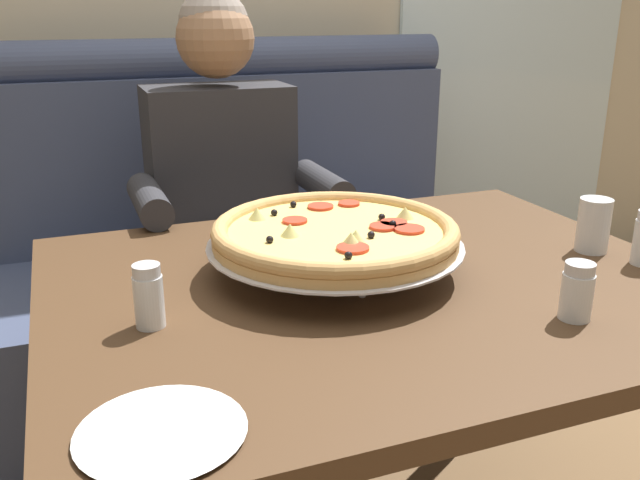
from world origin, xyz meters
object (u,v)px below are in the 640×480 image
Objects in this scene: dining_table at (374,318)px; shaker_oregano at (149,300)px; diner_main at (230,204)px; plate_near_left at (161,427)px; booth_bench at (248,270)px; drinking_glass at (593,228)px; shaker_pepper_flakes at (577,295)px; pizza at (335,234)px; patio_chair at (455,142)px.

dining_table is 0.45m from shaker_oregano.
diner_main reaches higher than plate_near_left.
booth_bench is 13.79× the size of drinking_glass.
dining_table is 10.71× the size of drinking_glass.
shaker_pepper_flakes is 0.93× the size of shaker_oregano.
diner_main is 11.07× the size of drinking_glass.
diner_main reaches higher than pizza.
booth_bench reaches higher than drinking_glass.
shaker_pepper_flakes is 0.86× the size of drinking_glass.
diner_main is 2.56× the size of pizza.
diner_main is 0.64m from pizza.
diner_main is 1.48× the size of patio_chair.
shaker_pepper_flakes is at bearing -70.16° from diner_main.
shaker_pepper_flakes is (0.23, -0.28, 0.12)m from dining_table.
dining_table is 2.48× the size of pizza.
pizza is at bearing 17.02° from shaker_oregano.
booth_bench is 1.87m from patio_chair.
plate_near_left is (-0.03, -0.31, -0.04)m from shaker_oregano.
booth_bench is 0.99m from dining_table.
booth_bench is at bearing 66.72° from diner_main.
dining_table is (0.00, -0.95, 0.25)m from booth_bench.
booth_bench is at bearing 116.96° from drinking_glass.
shaker_oregano is 0.93m from drinking_glass.
plate_near_left is 0.25× the size of patio_chair.
plate_near_left is (-0.40, -0.42, -0.07)m from pizza.
plate_near_left is (-0.46, -1.32, 0.34)m from booth_bench.
dining_table is 2.56m from patio_chair.
booth_bench reaches higher than shaker_oregano.
booth_bench is 1.16m from drinking_glass.
patio_chair reaches higher than dining_table.
dining_table is at bearing -125.45° from patio_chair.
pizza is 4.64× the size of shaker_oregano.
drinking_glass is 0.13× the size of patio_chair.
patio_chair is (1.48, 2.09, -0.12)m from dining_table.
drinking_glass is (0.61, -0.71, 0.07)m from diner_main.
patio_chair is at bearing 62.14° from shaker_pepper_flakes.
dining_table is 1.43× the size of patio_chair.
pizza is (0.06, -0.63, 0.10)m from diner_main.
shaker_oregano is 2.88m from patio_chair.
diner_main is at bearing 71.75° from plate_near_left.
shaker_oregano is at bearing -178.14° from drinking_glass.
booth_bench is 3.19× the size of pizza.
pizza reaches higher than shaker_pepper_flakes.
diner_main is 1.11m from plate_near_left.
booth_bench is at bearing -142.69° from patio_chair.
shaker_oregano is (-0.37, -0.11, -0.03)m from pizza.
booth_bench reaches higher than pizza.
diner_main is 2.13m from patio_chair.
patio_chair is at bearing 64.91° from drinking_glass.
drinking_glass is at bearing 44.27° from shaker_pepper_flakes.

